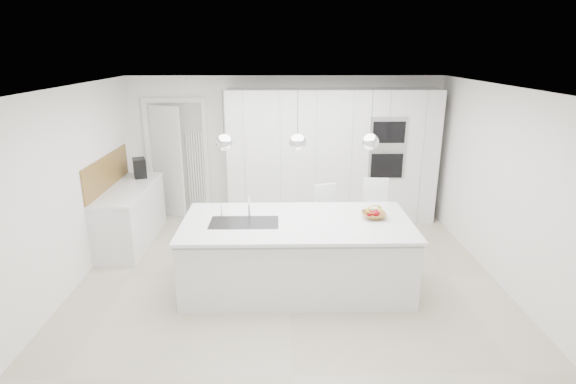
{
  "coord_description": "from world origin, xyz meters",
  "views": [
    {
      "loc": [
        -0.11,
        -5.44,
        2.93
      ],
      "look_at": [
        0.0,
        0.3,
        1.1
      ],
      "focal_mm": 28.0,
      "sensor_mm": 36.0,
      "label": 1
    }
  ],
  "objects_px": {
    "bar_stool_left": "(325,223)",
    "island_base": "(297,257)",
    "fruit_bowl": "(374,215)",
    "bar_stool_right": "(376,219)",
    "espresso_machine": "(140,168)"
  },
  "relations": [
    {
      "from": "bar_stool_left",
      "to": "island_base",
      "type": "bearing_deg",
      "value": -134.11
    },
    {
      "from": "island_base",
      "to": "fruit_bowl",
      "type": "bearing_deg",
      "value": 7.47
    },
    {
      "from": "bar_stool_right",
      "to": "espresso_machine",
      "type": "bearing_deg",
      "value": 166.79
    },
    {
      "from": "fruit_bowl",
      "to": "bar_stool_right",
      "type": "relative_size",
      "value": 0.27
    },
    {
      "from": "fruit_bowl",
      "to": "espresso_machine",
      "type": "distance_m",
      "value": 4.02
    },
    {
      "from": "island_base",
      "to": "bar_stool_right",
      "type": "bearing_deg",
      "value": 37.86
    },
    {
      "from": "fruit_bowl",
      "to": "espresso_machine",
      "type": "height_order",
      "value": "espresso_machine"
    },
    {
      "from": "island_base",
      "to": "bar_stool_right",
      "type": "height_order",
      "value": "bar_stool_right"
    },
    {
      "from": "fruit_bowl",
      "to": "espresso_machine",
      "type": "bearing_deg",
      "value": 150.7
    },
    {
      "from": "fruit_bowl",
      "to": "bar_stool_left",
      "type": "distance_m",
      "value": 1.01
    },
    {
      "from": "bar_stool_left",
      "to": "bar_stool_right",
      "type": "height_order",
      "value": "bar_stool_right"
    },
    {
      "from": "island_base",
      "to": "espresso_machine",
      "type": "distance_m",
      "value": 3.34
    },
    {
      "from": "bar_stool_right",
      "to": "bar_stool_left",
      "type": "bearing_deg",
      "value": -173.09
    },
    {
      "from": "fruit_bowl",
      "to": "bar_stool_right",
      "type": "height_order",
      "value": "bar_stool_right"
    },
    {
      "from": "fruit_bowl",
      "to": "espresso_machine",
      "type": "relative_size",
      "value": 0.96
    }
  ]
}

